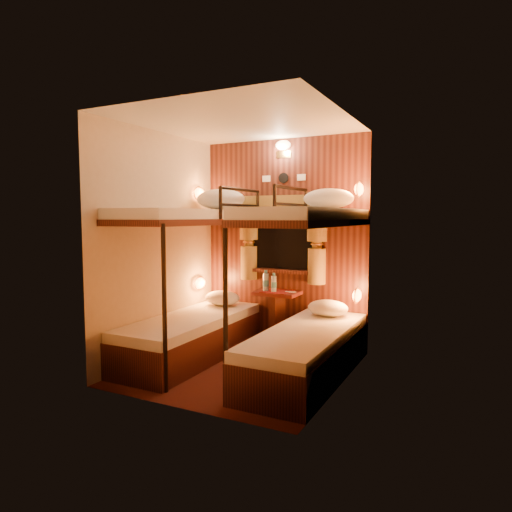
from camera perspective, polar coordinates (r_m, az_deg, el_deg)
The scene contains 22 objects.
floor at distance 4.67m, azimuth -1.73°, elevation -13.87°, with size 2.10×2.10×0.00m, color #39180F.
ceiling at distance 4.51m, azimuth -1.81°, elevation 16.39°, with size 2.10×2.10×0.00m, color silver.
wall_back at distance 5.37m, azimuth 3.57°, elevation 1.68°, with size 2.40×2.40×0.00m, color #C6B293.
wall_front at distance 3.54m, azimuth -9.87°, elevation -0.08°, with size 2.40×2.40×0.00m, color #C6B293.
wall_left at distance 4.98m, azimuth -11.94°, elevation 1.33°, with size 2.40×2.40×0.00m, color #C6B293.
wall_right at distance 4.05m, azimuth 10.77°, elevation 0.53°, with size 2.40×2.40×0.00m, color #C6B293.
back_panel at distance 5.36m, azimuth 3.50°, elevation 1.67°, with size 2.00×0.03×2.40m, color black.
bunk_left at distance 4.91m, azimuth -8.06°, elevation -6.22°, with size 0.72×1.90×1.82m.
bunk_right at distance 4.32m, azimuth 6.35°, elevation -7.75°, with size 0.72×1.90×1.82m.
window at distance 5.33m, azimuth 3.37°, elevation 1.45°, with size 1.00×0.12×0.79m.
curtains at distance 5.30m, azimuth 3.23°, elevation 2.33°, with size 1.10×0.22×1.00m.
back_fixtures at distance 5.37m, azimuth 3.41°, elevation 12.87°, with size 0.54×0.09×0.48m.
reading_lamps at distance 5.05m, azimuth 2.01°, elevation 1.93°, with size 2.00×0.20×1.25m.
table at distance 5.30m, azimuth 2.66°, elevation -6.94°, with size 0.50×0.34×0.66m.
bottle_left at distance 5.25m, azimuth 1.24°, elevation -3.29°, with size 0.07×0.07×0.24m.
bottle_right at distance 5.20m, azimuth 2.25°, elevation -3.49°, with size 0.06×0.06×0.22m.
sachet_a at distance 5.21m, azimuth 4.09°, elevation -4.48°, with size 0.08×0.06×0.01m, color silver.
sachet_b at distance 5.20m, azimuth 4.67°, elevation -4.50°, with size 0.07×0.05×0.00m, color silver.
pillow_lower_left at distance 5.45m, azimuth -4.21°, elevation -5.25°, with size 0.44×0.31×0.17m, color silver.
pillow_lower_right at distance 4.91m, azimuth 8.97°, elevation -6.43°, with size 0.43×0.31×0.17m, color silver.
pillow_upper_left at distance 5.34m, azimuth -4.46°, elevation 7.09°, with size 0.60×0.43×0.24m, color silver.
pillow_upper_right at distance 4.79m, azimuth 9.04°, elevation 7.11°, with size 0.53×0.38×0.21m, color silver.
Camera 1 is at (2.10, -3.89, 1.51)m, focal length 32.00 mm.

